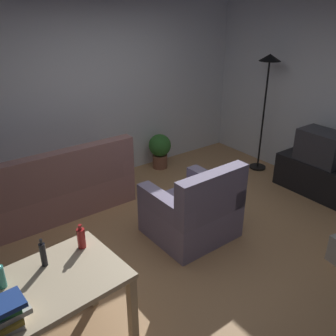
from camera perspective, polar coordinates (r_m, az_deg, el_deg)
name	(u,v)px	position (r m, az deg, el deg)	size (l,w,h in m)	color
ground_plane	(187,246)	(4.18, 3.04, -12.21)	(5.20, 4.40, 0.02)	tan
wall_rear	(91,91)	(5.34, -12.04, 11.85)	(5.20, 0.10, 2.70)	silver
couch	(58,189)	(4.86, -16.93, -3.20)	(1.87, 0.84, 0.92)	#996B66
tv_stand	(316,177)	(5.52, 22.24, -1.34)	(0.44, 1.10, 0.48)	black
tv	(322,147)	(5.35, 23.05, 3.10)	(0.41, 0.60, 0.44)	#2D2D33
torchiere_lamp	(267,82)	(5.71, 15.38, 13.00)	(0.32, 0.32, 1.81)	black
desk	(38,300)	(2.78, -19.80, -18.96)	(1.26, 0.80, 0.76)	#C6B28E
potted_plant	(160,149)	(5.85, -1.29, 3.06)	(0.36, 0.36, 0.57)	brown
armchair	(194,212)	(4.16, 4.06, -6.88)	(0.91, 0.85, 0.92)	gray
bottle_tall	(1,276)	(2.74, -24.87, -15.23)	(0.06, 0.06, 0.21)	teal
bottle_dark	(43,254)	(2.81, -19.08, -12.71)	(0.05, 0.05, 0.23)	black
bottle_red	(81,238)	(2.92, -13.52, -10.64)	(0.06, 0.06, 0.21)	#AD2323
book_stack	(4,313)	(2.47, -24.41, -20.13)	(0.29, 0.22, 0.17)	beige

